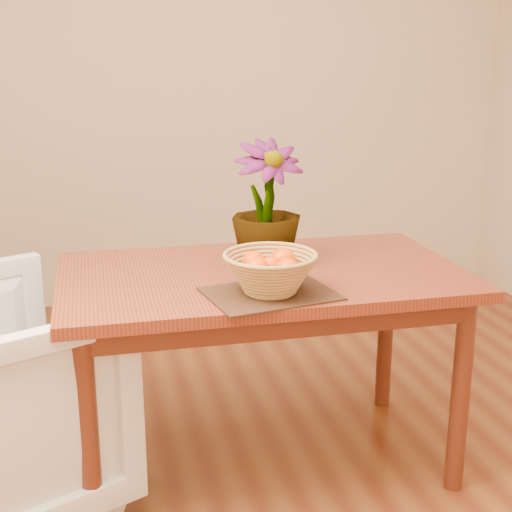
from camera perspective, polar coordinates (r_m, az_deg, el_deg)
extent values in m
plane|color=brown|center=(2.56, 2.15, -19.46)|extent=(4.50, 4.50, 0.00)
cube|color=beige|center=(4.30, -5.81, 14.07)|extent=(4.00, 0.02, 2.70)
cube|color=maroon|center=(2.49, 0.51, -1.63)|extent=(1.40, 0.80, 0.04)
cube|color=#491D11|center=(2.51, 0.51, -2.93)|extent=(1.28, 0.68, 0.08)
cylinder|color=#491D11|center=(2.29, -13.25, -14.05)|extent=(0.06, 0.06, 0.71)
cylinder|color=#491D11|center=(2.58, 16.03, -10.70)|extent=(0.06, 0.06, 0.71)
cylinder|color=#491D11|center=(2.86, -13.34, -7.73)|extent=(0.06, 0.06, 0.71)
cylinder|color=#491D11|center=(3.10, 10.34, -5.70)|extent=(0.06, 0.06, 0.71)
cube|color=#331F12|center=(2.25, 1.14, -3.03)|extent=(0.44, 0.36, 0.01)
cylinder|color=tan|center=(2.24, 1.14, -2.86)|extent=(0.15, 0.15, 0.01)
sphere|color=#EC5A03|center=(2.22, 1.15, -0.90)|extent=(0.07, 0.07, 0.07)
sphere|color=#EC5A03|center=(2.27, 2.18, -0.34)|extent=(0.08, 0.08, 0.08)
sphere|color=#EC5A03|center=(2.26, -0.20, -0.51)|extent=(0.07, 0.07, 0.07)
sphere|color=#EC5A03|center=(2.17, 0.07, -1.12)|extent=(0.08, 0.08, 0.08)
sphere|color=#EC5A03|center=(2.18, 2.55, -1.12)|extent=(0.07, 0.07, 0.07)
imported|color=#1A4313|center=(2.50, 0.85, 4.16)|extent=(0.28, 0.28, 0.44)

